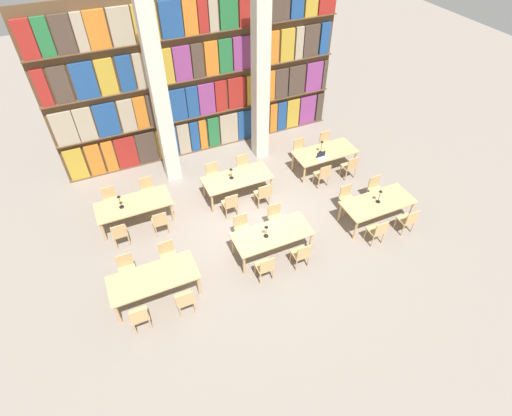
% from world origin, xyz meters
% --- Properties ---
extents(ground_plane, '(40.00, 40.00, 0.00)m').
position_xyz_m(ground_plane, '(0.00, 0.00, 0.00)').
color(ground_plane, gray).
extents(bookshelf_bank, '(9.90, 0.35, 5.50)m').
position_xyz_m(bookshelf_bank, '(0.01, 4.34, 2.61)').
color(bookshelf_bank, brown).
rests_on(bookshelf_bank, ground_plane).
extents(pillar_left, '(0.47, 0.47, 6.00)m').
position_xyz_m(pillar_left, '(-1.63, 3.17, 3.00)').
color(pillar_left, beige).
rests_on(pillar_left, ground_plane).
extents(pillar_center, '(0.47, 0.47, 6.00)m').
position_xyz_m(pillar_center, '(1.63, 3.17, 3.00)').
color(pillar_center, beige).
rests_on(pillar_center, ground_plane).
extents(reading_table_0, '(2.16, 0.97, 0.74)m').
position_xyz_m(reading_table_0, '(-3.33, -1.43, 0.67)').
color(reading_table_0, tan).
rests_on(reading_table_0, ground_plane).
extents(chair_0, '(0.42, 0.40, 0.88)m').
position_xyz_m(chair_0, '(-3.87, -2.20, 0.48)').
color(chair_0, tan).
rests_on(chair_0, ground_plane).
extents(chair_1, '(0.42, 0.40, 0.88)m').
position_xyz_m(chair_1, '(-3.87, -0.67, 0.48)').
color(chair_1, tan).
rests_on(chair_1, ground_plane).
extents(chair_2, '(0.42, 0.40, 0.88)m').
position_xyz_m(chair_2, '(-2.78, -2.20, 0.48)').
color(chair_2, tan).
rests_on(chair_2, ground_plane).
extents(chair_3, '(0.42, 0.40, 0.88)m').
position_xyz_m(chair_3, '(-2.78, -0.67, 0.48)').
color(chair_3, tan).
rests_on(chair_3, ground_plane).
extents(reading_table_1, '(2.16, 0.97, 0.74)m').
position_xyz_m(reading_table_1, '(-0.04, -1.30, 0.67)').
color(reading_table_1, tan).
rests_on(reading_table_1, ground_plane).
extents(chair_4, '(0.42, 0.40, 0.88)m').
position_xyz_m(chair_4, '(-0.61, -2.07, 0.48)').
color(chair_4, tan).
rests_on(chair_4, ground_plane).
extents(chair_5, '(0.42, 0.40, 0.88)m').
position_xyz_m(chair_5, '(-0.61, -0.53, 0.48)').
color(chair_5, tan).
rests_on(chair_5, ground_plane).
extents(chair_6, '(0.42, 0.40, 0.88)m').
position_xyz_m(chair_6, '(0.45, -2.07, 0.48)').
color(chair_6, tan).
rests_on(chair_6, ground_plane).
extents(chair_7, '(0.42, 0.40, 0.88)m').
position_xyz_m(chair_7, '(0.45, -0.53, 0.48)').
color(chair_7, tan).
rests_on(chair_7, ground_plane).
extents(desk_lamp_0, '(0.14, 0.14, 0.41)m').
position_xyz_m(desk_lamp_0, '(-0.24, -1.33, 1.01)').
color(desk_lamp_0, black).
rests_on(desk_lamp_0, reading_table_1).
extents(reading_table_2, '(2.16, 0.97, 0.74)m').
position_xyz_m(reading_table_2, '(3.35, -1.43, 0.67)').
color(reading_table_2, tan).
rests_on(reading_table_2, ground_plane).
extents(chair_8, '(0.42, 0.40, 0.88)m').
position_xyz_m(chair_8, '(2.81, -2.20, 0.48)').
color(chair_8, tan).
rests_on(chair_8, ground_plane).
extents(chair_9, '(0.42, 0.40, 0.88)m').
position_xyz_m(chair_9, '(2.81, -0.66, 0.48)').
color(chair_9, tan).
rests_on(chair_9, ground_plane).
extents(chair_10, '(0.42, 0.40, 0.88)m').
position_xyz_m(chair_10, '(3.87, -2.20, 0.48)').
color(chair_10, tan).
rests_on(chair_10, ground_plane).
extents(chair_11, '(0.42, 0.40, 0.88)m').
position_xyz_m(chair_11, '(3.87, -0.66, 0.48)').
color(chair_11, tan).
rests_on(chair_11, ground_plane).
extents(desk_lamp_1, '(0.14, 0.14, 0.46)m').
position_xyz_m(desk_lamp_1, '(3.34, -1.42, 1.05)').
color(desk_lamp_1, black).
rests_on(desk_lamp_1, reading_table_2).
extents(reading_table_3, '(2.16, 0.97, 0.74)m').
position_xyz_m(reading_table_3, '(-3.22, 1.43, 0.67)').
color(reading_table_3, tan).
rests_on(reading_table_3, ground_plane).
extents(chair_12, '(0.42, 0.40, 0.88)m').
position_xyz_m(chair_12, '(-3.81, 0.66, 0.48)').
color(chair_12, tan).
rests_on(chair_12, ground_plane).
extents(chair_13, '(0.42, 0.40, 0.88)m').
position_xyz_m(chair_13, '(-3.81, 2.20, 0.48)').
color(chair_13, tan).
rests_on(chair_13, ground_plane).
extents(chair_14, '(0.42, 0.40, 0.88)m').
position_xyz_m(chair_14, '(-2.67, 0.66, 0.48)').
color(chair_14, tan).
rests_on(chair_14, ground_plane).
extents(chair_15, '(0.42, 0.40, 0.88)m').
position_xyz_m(chair_15, '(-2.67, 2.20, 0.48)').
color(chair_15, tan).
rests_on(chair_15, ground_plane).
extents(desk_lamp_2, '(0.14, 0.14, 0.45)m').
position_xyz_m(desk_lamp_2, '(-3.56, 1.41, 1.05)').
color(desk_lamp_2, black).
rests_on(desk_lamp_2, reading_table_3).
extents(reading_table_4, '(2.16, 0.97, 0.74)m').
position_xyz_m(reading_table_4, '(0.00, 1.31, 0.67)').
color(reading_table_4, tan).
rests_on(reading_table_4, ground_plane).
extents(chair_16, '(0.42, 0.40, 0.88)m').
position_xyz_m(chair_16, '(-0.54, 0.55, 0.48)').
color(chair_16, tan).
rests_on(chair_16, ground_plane).
extents(chair_17, '(0.42, 0.40, 0.88)m').
position_xyz_m(chair_17, '(-0.54, 2.08, 0.48)').
color(chair_17, tan).
rests_on(chair_17, ground_plane).
extents(chair_18, '(0.42, 0.40, 0.88)m').
position_xyz_m(chair_18, '(0.53, 0.55, 0.48)').
color(chair_18, tan).
rests_on(chair_18, ground_plane).
extents(chair_19, '(0.42, 0.40, 0.88)m').
position_xyz_m(chair_19, '(0.53, 2.08, 0.48)').
color(chair_19, tan).
rests_on(chair_19, ground_plane).
extents(desk_lamp_3, '(0.14, 0.14, 0.40)m').
position_xyz_m(desk_lamp_3, '(-0.17, 1.36, 1.01)').
color(desk_lamp_3, black).
rests_on(desk_lamp_3, reading_table_4).
extents(reading_table_5, '(2.16, 0.97, 0.74)m').
position_xyz_m(reading_table_5, '(3.25, 1.39, 0.67)').
color(reading_table_5, tan).
rests_on(reading_table_5, ground_plane).
extents(chair_20, '(0.42, 0.40, 0.88)m').
position_xyz_m(chair_20, '(2.73, 0.63, 0.48)').
color(chair_20, tan).
rests_on(chair_20, ground_plane).
extents(chair_21, '(0.42, 0.40, 0.88)m').
position_xyz_m(chair_21, '(2.73, 2.16, 0.48)').
color(chair_21, tan).
rests_on(chair_21, ground_plane).
extents(chair_22, '(0.42, 0.40, 0.88)m').
position_xyz_m(chair_22, '(3.79, 0.63, 0.48)').
color(chair_22, tan).
rests_on(chair_22, ground_plane).
extents(chair_23, '(0.42, 0.40, 0.88)m').
position_xyz_m(chair_23, '(3.79, 2.16, 0.48)').
color(chair_23, tan).
rests_on(chair_23, ground_plane).
extents(desk_lamp_4, '(0.14, 0.14, 0.48)m').
position_xyz_m(desk_lamp_4, '(3.08, 1.41, 1.06)').
color(desk_lamp_4, black).
rests_on(desk_lamp_4, reading_table_5).
extents(laptop, '(0.32, 0.22, 0.21)m').
position_xyz_m(laptop, '(2.95, 1.11, 0.78)').
color(laptop, silver).
rests_on(laptop, reading_table_5).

